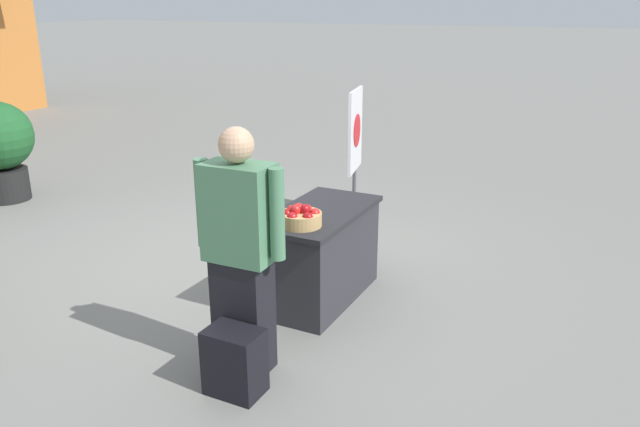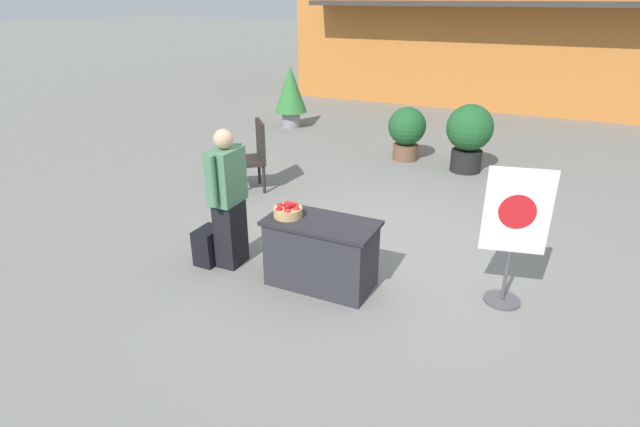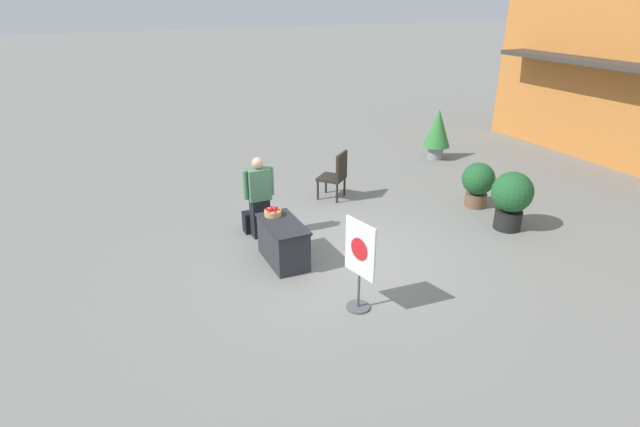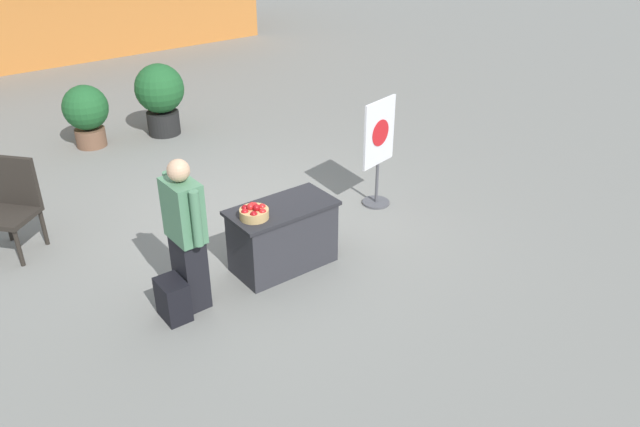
{
  "view_description": "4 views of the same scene",
  "coord_description": "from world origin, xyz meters",
  "px_view_note": "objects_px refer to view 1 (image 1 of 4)",
  "views": [
    {
      "loc": [
        -4.33,
        -3.04,
        2.27
      ],
      "look_at": [
        -0.09,
        -0.92,
        0.66
      ],
      "focal_mm": 35.0,
      "sensor_mm": 36.0,
      "label": 1
    },
    {
      "loc": [
        1.75,
        -5.19,
        2.86
      ],
      "look_at": [
        -0.33,
        -0.85,
        0.76
      ],
      "focal_mm": 28.0,
      "sensor_mm": 36.0,
      "label": 2
    },
    {
      "loc": [
        7.01,
        -3.71,
        4.36
      ],
      "look_at": [
        0.15,
        -0.47,
        0.98
      ],
      "focal_mm": 28.0,
      "sensor_mm": 36.0,
      "label": 3
    },
    {
      "loc": [
        -3.46,
        -5.91,
        3.85
      ],
      "look_at": [
        0.23,
        -1.04,
        0.52
      ],
      "focal_mm": 35.0,
      "sensor_mm": 36.0,
      "label": 4
    }
  ],
  "objects_px": {
    "poster_board": "(355,150)",
    "person_visitor": "(241,253)",
    "backpack": "(235,362)",
    "apple_basket": "(301,217)",
    "display_table": "(319,255)"
  },
  "relations": [
    {
      "from": "display_table",
      "to": "apple_basket",
      "type": "height_order",
      "value": "apple_basket"
    },
    {
      "from": "person_visitor",
      "to": "display_table",
      "type": "bearing_deg",
      "value": 0.0
    },
    {
      "from": "poster_board",
      "to": "apple_basket",
      "type": "bearing_deg",
      "value": -89.06
    },
    {
      "from": "backpack",
      "to": "person_visitor",
      "type": "bearing_deg",
      "value": 20.04
    },
    {
      "from": "display_table",
      "to": "poster_board",
      "type": "bearing_deg",
      "value": 15.05
    },
    {
      "from": "backpack",
      "to": "poster_board",
      "type": "height_order",
      "value": "poster_board"
    },
    {
      "from": "display_table",
      "to": "person_visitor",
      "type": "bearing_deg",
      "value": -178.48
    },
    {
      "from": "poster_board",
      "to": "person_visitor",
      "type": "bearing_deg",
      "value": -92.6
    },
    {
      "from": "display_table",
      "to": "poster_board",
      "type": "xyz_separation_m",
      "value": [
        1.81,
        0.49,
        0.42
      ]
    },
    {
      "from": "display_table",
      "to": "poster_board",
      "type": "height_order",
      "value": "poster_board"
    },
    {
      "from": "apple_basket",
      "to": "poster_board",
      "type": "height_order",
      "value": "poster_board"
    },
    {
      "from": "display_table",
      "to": "person_visitor",
      "type": "xyz_separation_m",
      "value": [
        -1.13,
        -0.03,
        0.43
      ]
    },
    {
      "from": "apple_basket",
      "to": "poster_board",
      "type": "xyz_separation_m",
      "value": [
        2.18,
        0.52,
        -0.02
      ]
    },
    {
      "from": "person_visitor",
      "to": "backpack",
      "type": "relative_size",
      "value": 3.79
    },
    {
      "from": "backpack",
      "to": "poster_board",
      "type": "relative_size",
      "value": 0.29
    }
  ]
}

